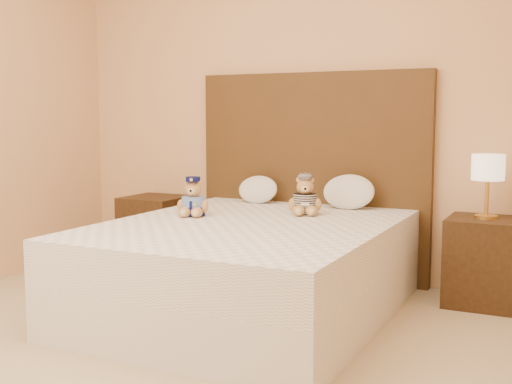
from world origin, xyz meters
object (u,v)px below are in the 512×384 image
Objects in this scene: teddy_prisoner at (305,195)px; nightstand_left at (156,231)px; nightstand_right at (484,262)px; teddy_police at (193,197)px; bed at (250,268)px; lamp at (488,171)px; pillow_right at (349,190)px; pillow_left at (258,188)px.

nightstand_left is at bearing 143.50° from teddy_prisoner.
nightstand_right is 2.22× the size of teddy_police.
teddy_prisoner is (0.62, 0.37, 0.00)m from teddy_police.
teddy_prisoner is (0.18, 0.44, 0.40)m from bed.
bed is 3.64× the size of nightstand_left.
bed and nightstand_left have the same top height.
lamp is at bearing -4.04° from teddy_prisoner.
lamp is 0.92m from pillow_right.
pillow_right is at bearing 26.29° from teddy_police.
teddy_prisoner reaches higher than pillow_left.
lamp is 1.10× the size of pillow_right.
bed is 1.48m from nightstand_left.
teddy_police is (0.81, -0.72, 0.40)m from nightstand_left.
pillow_left is 0.84× the size of pillow_right.
pillow_left is (-0.53, 0.39, -0.02)m from teddy_prisoner.
nightstand_left and nightstand_right have the same top height.
lamp reaches higher than pillow_right.
nightstand_left is 1.79× the size of pillow_left.
pillow_right reaches higher than teddy_prisoner.
teddy_police is (-1.69, -0.72, 0.40)m from nightstand_right.
teddy_prisoner is at bearing -14.04° from nightstand_left.
pillow_left is (-0.35, 0.83, 0.38)m from bed.
teddy_police is at bearing -156.84° from lamp.
pillow_right is at bearing 178.10° from lamp.
teddy_prisoner is (1.43, -0.36, 0.40)m from nightstand_left.
pillow_left is (0.09, 0.75, -0.02)m from teddy_police.
nightstand_right is at bearing 5.67° from teddy_police.
nightstand_right is at bearing 0.00° from lamp.
pillow_left is 0.70m from pillow_right.
pillow_left is at bearing 178.93° from lamp.
bed is at bearing -112.57° from pillow_right.
teddy_prisoner is at bearing -161.59° from lamp.
pillow_right is at bearing 178.10° from nightstand_right.
teddy_police is (-0.44, 0.08, 0.40)m from bed.
nightstand_right is at bearing 32.62° from bed.
teddy_prisoner is at bearing -161.59° from nightstand_right.
bed is 6.49× the size of pillow_left.
lamp is at bearing -1.07° from pillow_left.
nightstand_right is 2.19× the size of teddy_prisoner.
nightstand_right is at bearing 0.00° from nightstand_left.
nightstand_left is 1.53m from teddy_prisoner.
lamp is 1.85m from teddy_police.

